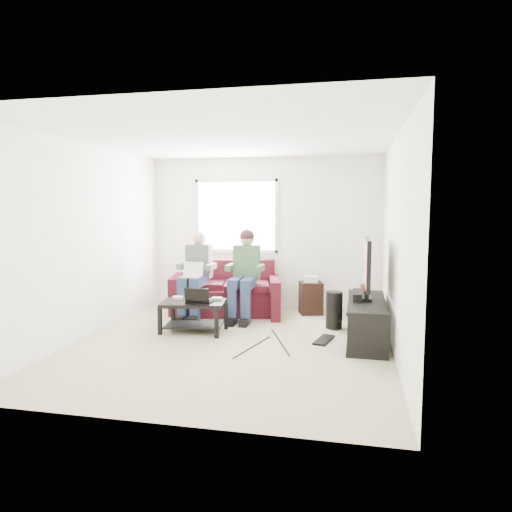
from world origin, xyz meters
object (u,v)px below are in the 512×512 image
(subwoofer, at_px, (334,310))
(tv, at_px, (367,265))
(coffee_table, at_px, (194,309))
(tv_stand, at_px, (366,322))
(sofa, at_px, (226,294))
(end_table, at_px, (311,297))

(subwoofer, bearing_deg, tv, -43.50)
(tv, xyz_separation_m, subwoofer, (-0.44, 0.41, -0.72))
(coffee_table, distance_m, tv_stand, 2.37)
(sofa, bearing_deg, tv, -25.25)
(sofa, height_order, tv, tv)
(tv_stand, relative_size, subwoofer, 2.97)
(tv, relative_size, end_table, 1.76)
(subwoofer, bearing_deg, sofa, 160.39)
(sofa, height_order, subwoofer, sofa)
(subwoofer, bearing_deg, coffee_table, -162.79)
(tv, height_order, subwoofer, tv)
(sofa, relative_size, tv_stand, 1.25)
(sofa, bearing_deg, coffee_table, -95.51)
(tv, bearing_deg, sofa, 154.75)
(tv_stand, relative_size, tv, 1.46)
(coffee_table, xyz_separation_m, subwoofer, (1.92, 0.60, -0.05))
(tv, bearing_deg, coffee_table, -175.57)
(tv, bearing_deg, end_table, 123.45)
(end_table, bearing_deg, tv_stand, -58.42)
(subwoofer, distance_m, end_table, 0.96)
(end_table, bearing_deg, subwoofer, -64.63)
(tv_stand, relative_size, end_table, 2.56)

